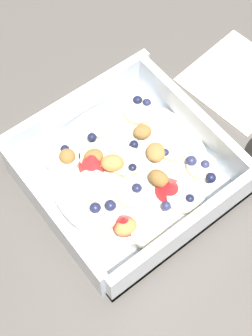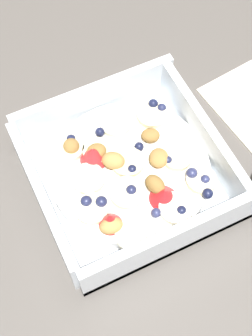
{
  "view_description": "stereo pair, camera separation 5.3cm",
  "coord_description": "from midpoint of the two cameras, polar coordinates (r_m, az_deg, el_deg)",
  "views": [
    {
      "loc": [
        0.16,
        0.21,
        0.5
      ],
      "look_at": [
        0.0,
        0.01,
        0.03
      ],
      "focal_mm": 52.94,
      "sensor_mm": 36.0,
      "label": 1
    },
    {
      "loc": [
        0.11,
        0.23,
        0.5
      ],
      "look_at": [
        0.0,
        0.01,
        0.03
      ],
      "focal_mm": 52.94,
      "sensor_mm": 36.0,
      "label": 2
    }
  ],
  "objects": [
    {
      "name": "ground_plane",
      "position": [
        0.56,
        2.89,
        -1.07
      ],
      "size": [
        2.4,
        2.4,
        0.0
      ],
      "primitive_type": "plane",
      "color": "#56514C"
    },
    {
      "name": "fruit_bowl",
      "position": [
        0.54,
        2.81,
        -0.85
      ],
      "size": [
        0.2,
        0.2,
        0.06
      ],
      "color": "white",
      "rests_on": "ground"
    }
  ]
}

